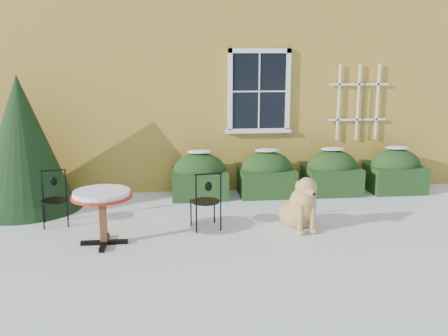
{
  "coord_description": "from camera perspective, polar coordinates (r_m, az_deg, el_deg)",
  "views": [
    {
      "loc": [
        -0.85,
        -6.68,
        2.61
      ],
      "look_at": [
        0.0,
        1.0,
        0.9
      ],
      "focal_mm": 40.0,
      "sensor_mm": 36.0,
      "label": 1
    }
  ],
  "objects": [
    {
      "name": "patio_chair_near",
      "position": [
        7.71,
        -2.06,
        -3.71
      ],
      "size": [
        0.48,
        0.47,
        0.92
      ],
      "rotation": [
        0.0,
        0.0,
        3.31
      ],
      "color": "black",
      "rests_on": "ground"
    },
    {
      "name": "patio_chair_far",
      "position": [
        8.38,
        -18.78,
        -3.28
      ],
      "size": [
        0.45,
        0.45,
        0.86
      ],
      "rotation": [
        0.0,
        0.0,
        0.19
      ],
      "color": "black",
      "rests_on": "ground"
    },
    {
      "name": "bistro_table",
      "position": [
        7.22,
        -13.77,
        -3.56
      ],
      "size": [
        0.85,
        0.85,
        0.79
      ],
      "rotation": [
        0.0,
        0.0,
        -0.24
      ],
      "color": "black",
      "rests_on": "ground"
    },
    {
      "name": "hedge_row",
      "position": [
        9.81,
        8.62,
        -0.67
      ],
      "size": [
        4.95,
        0.8,
        0.91
      ],
      "color": "#173213",
      "rests_on": "ground"
    },
    {
      "name": "ground",
      "position": [
        7.22,
        0.88,
        -8.71
      ],
      "size": [
        80.0,
        80.0,
        0.0
      ],
      "primitive_type": "plane",
      "color": "white",
      "rests_on": "ground"
    },
    {
      "name": "house",
      "position": [
        13.72,
        -2.85,
        14.98
      ],
      "size": [
        12.4,
        8.4,
        6.4
      ],
      "color": "gold",
      "rests_on": "ground"
    },
    {
      "name": "evergreen_shrub",
      "position": [
        9.34,
        -21.99,
        1.27
      ],
      "size": [
        1.93,
        1.93,
        2.34
      ],
      "rotation": [
        0.0,
        0.0,
        -0.2
      ],
      "color": "black",
      "rests_on": "ground"
    },
    {
      "name": "dog",
      "position": [
        7.83,
        8.77,
        -4.39
      ],
      "size": [
        0.66,
        1.0,
        0.89
      ],
      "rotation": [
        0.0,
        0.0,
        0.18
      ],
      "color": "tan",
      "rests_on": "ground"
    }
  ]
}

